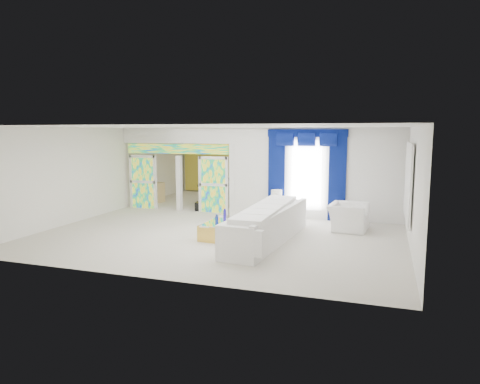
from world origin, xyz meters
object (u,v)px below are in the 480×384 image
(armchair, at_px, (348,217))
(grand_piano, at_px, (224,192))
(console_table, at_px, (285,214))
(white_sofa, at_px, (268,226))
(coffee_table, at_px, (223,228))

(armchair, height_order, grand_piano, grand_piano)
(console_table, xyz_separation_m, armchair, (2.08, -0.91, 0.20))
(white_sofa, bearing_deg, grand_piano, 126.09)
(coffee_table, bearing_deg, armchair, 28.42)
(grand_piano, bearing_deg, console_table, -48.47)
(grand_piano, bearing_deg, white_sofa, -69.85)
(white_sofa, distance_m, console_table, 2.98)
(armchair, distance_m, grand_piano, 6.02)
(console_table, bearing_deg, armchair, -23.53)
(armchair, bearing_deg, grand_piano, 63.02)
(white_sofa, xyz_separation_m, coffee_table, (-1.35, 0.30, -0.20))
(white_sofa, relative_size, console_table, 3.67)
(console_table, distance_m, grand_piano, 3.80)
(coffee_table, relative_size, console_table, 1.62)
(console_table, distance_m, armchair, 2.28)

